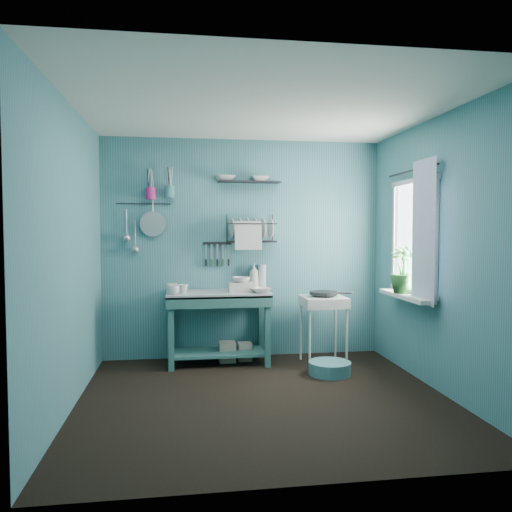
{
  "coord_description": "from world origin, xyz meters",
  "views": [
    {
      "loc": [
        -0.69,
        -4.22,
        1.47
      ],
      "look_at": [
        0.05,
        0.85,
        1.2
      ],
      "focal_mm": 35.0,
      "sensor_mm": 36.0,
      "label": 1
    }
  ],
  "objects": [
    {
      "name": "counter_bowl",
      "position": [
        0.14,
        1.06,
        0.82
      ],
      "size": [
        0.22,
        0.22,
        0.05
      ],
      "primitive_type": "imported",
      "color": "beige",
      "rests_on": "work_counter"
    },
    {
      "name": "knife_strip",
      "position": [
        -0.31,
        1.47,
        1.32
      ],
      "size": [
        0.32,
        0.06,
        0.03
      ],
      "primitive_type": "cube",
      "rotation": [
        0.0,
        0.0,
        -0.11
      ],
      "color": "black",
      "rests_on": "wall_back"
    },
    {
      "name": "frying_pan",
      "position": [
        0.82,
        1.03,
        0.78
      ],
      "size": [
        0.3,
        0.3,
        0.03
      ],
      "primitive_type": "cylinder",
      "color": "black",
      "rests_on": "hotplate_stand"
    },
    {
      "name": "wall_front",
      "position": [
        0.0,
        -1.5,
        1.25
      ],
      "size": [
        3.2,
        0.0,
        3.2
      ],
      "primitive_type": "plane",
      "rotation": [
        -1.57,
        0.0,
        0.0
      ],
      "color": "#396E76",
      "rests_on": "ground"
    },
    {
      "name": "colander",
      "position": [
        -1.02,
        1.45,
        1.53
      ],
      "size": [
        0.28,
        0.03,
        0.28
      ],
      "primitive_type": "cylinder",
      "rotation": [
        1.54,
        0.0,
        0.0
      ],
      "color": "#A6AAAE",
      "rests_on": "wall_back"
    },
    {
      "name": "utensil_cup_magenta",
      "position": [
        -1.04,
        1.42,
        1.87
      ],
      "size": [
        0.11,
        0.11,
        0.13
      ],
      "primitive_type": "cylinder",
      "color": "#A71E63",
      "rests_on": "wall_back"
    },
    {
      "name": "wash_tub",
      "position": [
        -0.06,
        1.19,
        0.84
      ],
      "size": [
        0.28,
        0.22,
        0.1
      ],
      "primitive_type": "cube",
      "color": "#BCB7AC",
      "rests_on": "work_counter"
    },
    {
      "name": "dish_rack",
      "position": [
        0.07,
        1.37,
        1.49
      ],
      "size": [
        0.57,
        0.29,
        0.32
      ],
      "primitive_type": "cube",
      "rotation": [
        0.0,
        0.0,
        -0.09
      ],
      "color": "black",
      "rests_on": "wall_back"
    },
    {
      "name": "shelf_bowl_right",
      "position": [
        0.17,
        1.4,
        2.05
      ],
      "size": [
        0.22,
        0.22,
        0.05
      ],
      "primitive_type": "imported",
      "rotation": [
        0.0,
        0.0,
        0.01
      ],
      "color": "beige",
      "rests_on": "upper_shelf"
    },
    {
      "name": "upper_shelf",
      "position": [
        0.06,
        1.4,
        2.01
      ],
      "size": [
        0.71,
        0.22,
        0.01
      ],
      "primitive_type": "cube",
      "rotation": [
        0.0,
        0.0,
        0.06
      ],
      "color": "black",
      "rests_on": "wall_back"
    },
    {
      "name": "floor_basin",
      "position": [
        0.77,
        0.62,
        0.07
      ],
      "size": [
        0.43,
        0.43,
        0.13
      ],
      "primitive_type": "cylinder",
      "color": "teal",
      "rests_on": "floor"
    },
    {
      "name": "soap_bottle",
      "position": [
        0.11,
        1.41,
        0.94
      ],
      "size": [
        0.11,
        0.12,
        0.3
      ],
      "primitive_type": "imported",
      "color": "#BCB7AC",
      "rests_on": "work_counter"
    },
    {
      "name": "curtain_rod",
      "position": [
        1.54,
        0.45,
        2.05
      ],
      "size": [
        0.02,
        1.05,
        0.02
      ],
      "primitive_type": "cylinder",
      "rotation": [
        1.57,
        0.0,
        0.0
      ],
      "color": "black",
      "rests_on": "wall_right"
    },
    {
      "name": "window_glass",
      "position": [
        1.59,
        0.45,
        1.4
      ],
      "size": [
        0.0,
        1.1,
        1.1
      ],
      "primitive_type": "plane",
      "rotation": [
        1.57,
        0.0,
        1.57
      ],
      "color": "white",
      "rests_on": "wall_right"
    },
    {
      "name": "work_counter",
      "position": [
        -0.31,
        1.21,
        0.4
      ],
      "size": [
        1.13,
        0.57,
        0.79
      ],
      "primitive_type": "cube",
      "rotation": [
        0.0,
        0.0,
        0.01
      ],
      "color": "#2D5F5B",
      "rests_on": "floor"
    },
    {
      "name": "mug_right",
      "position": [
        -0.81,
        1.21,
        0.84
      ],
      "size": [
        0.17,
        0.17,
        0.1
      ],
      "primitive_type": "imported",
      "rotation": [
        0.0,
        0.0,
        1.05
      ],
      "color": "beige",
      "rests_on": "work_counter"
    },
    {
      "name": "hotplate_stand",
      "position": [
        0.82,
        1.03,
        0.37
      ],
      "size": [
        0.55,
        0.55,
        0.74
      ],
      "primitive_type": "cube",
      "rotation": [
        0.0,
        0.0,
        -0.2
      ],
      "color": "silver",
      "rests_on": "floor"
    },
    {
      "name": "wall_right",
      "position": [
        1.6,
        0.0,
        1.25
      ],
      "size": [
        0.0,
        3.0,
        3.0
      ],
      "primitive_type": "plane",
      "rotation": [
        1.57,
        0.0,
        -1.57
      ],
      "color": "#396E76",
      "rests_on": "ground"
    },
    {
      "name": "ladle_inner",
      "position": [
        -1.22,
        1.46,
        1.42
      ],
      "size": [
        0.01,
        0.01,
        0.3
      ],
      "primitive_type": "cylinder",
      "color": "#A6AAAE",
      "rests_on": "wall_back"
    },
    {
      "name": "wall_left",
      "position": [
        -1.6,
        0.0,
        1.25
      ],
      "size": [
        0.0,
        3.0,
        3.0
      ],
      "primitive_type": "plane",
      "rotation": [
        1.57,
        0.0,
        1.57
      ],
      "color": "#396E76",
      "rests_on": "ground"
    },
    {
      "name": "windowsill",
      "position": [
        1.5,
        0.45,
        0.81
      ],
      "size": [
        0.16,
        0.95,
        0.04
      ],
      "primitive_type": "cube",
      "color": "silver",
      "rests_on": "wall_right"
    },
    {
      "name": "mug_mid",
      "position": [
        -0.69,
        1.15,
        0.84
      ],
      "size": [
        0.14,
        0.14,
        0.09
      ],
      "primitive_type": "imported",
      "rotation": [
        0.0,
        0.0,
        0.52
      ],
      "color": "beige",
      "rests_on": "work_counter"
    },
    {
      "name": "utensil_cup_teal",
      "position": [
        -0.84,
        1.42,
        1.89
      ],
      "size": [
        0.11,
        0.11,
        0.13
      ],
      "primitive_type": "cylinder",
      "color": "#387474",
      "rests_on": "wall_back"
    },
    {
      "name": "storage_tin_large",
      "position": [
        -0.21,
        1.26,
        0.11
      ],
      "size": [
        0.18,
        0.18,
        0.22
      ],
      "primitive_type": "cube",
      "color": "gray",
      "rests_on": "floor"
    },
    {
      "name": "tub_bowl",
      "position": [
        -0.06,
        1.19,
        0.92
      ],
      "size": [
        0.2,
        0.19,
        0.06
      ],
      "primitive_type": "imported",
      "color": "beige",
      "rests_on": "wash_tub"
    },
    {
      "name": "shelf_bowl_left",
      "position": [
        -0.22,
        1.4,
        2.07
      ],
      "size": [
        0.27,
        0.27,
        0.06
      ],
      "primitive_type": "imported",
      "rotation": [
        0.0,
        0.0,
        0.15
      ],
      "color": "beige",
      "rests_on": "upper_shelf"
    },
    {
      "name": "hook_rail",
      "position": [
        -1.12,
        1.47,
        1.76
      ],
      "size": [
        0.6,
        0.01,
        0.01
      ],
      "primitive_type": "cylinder",
      "rotation": [
        0.0,
        1.57,
        0.0
      ],
      "color": "black",
      "rests_on": "wall_back"
    },
    {
      "name": "potted_plant",
      "position": [
        1.51,
        0.53,
        1.07
      ],
      "size": [
        0.29,
        0.29,
        0.47
      ],
      "primitive_type": "imported",
      "rotation": [
        0.0,
        0.0,
        -0.1
      ],
      "color": "#245B26",
      "rests_on": "windowsill"
    },
    {
      "name": "floor",
      "position": [
        0.0,
        0.0,
        0.0
      ],
      "size": [
        3.2,
        3.2,
        0.0
      ],
      "primitive_type": "plane",
      "color": "black",
      "rests_on": "ground"
    },
    {
      "name": "water_bottle",
      "position": [
        0.21,
        1.43,
        0.93
      ],
      "size": [
        0.09,
        0.09,
        0.28
      ],
      "primitive_type": "cylinder",
      "color": "silver",
      "rests_on": "work_counter"
    },
    {
      "name": "storage_tin_small",
      "position": [
        -0.01,
        1.29,
        0.1
      ],
      "size": [
        0.15,
        0.15,
        0.2
      ],
      "primitive_type": "cube",
      "color": "gray",
      "rests_on": "floor"
    },
    {
      "name": "wall_back",
      "position": [
        0.0,
        1.5,
        1.25
      ],
      "size": [
        3.2,
        0.0,
        3.2
      ],
      "primitive_type": "plane",
      "rotation": [
        1.57,
        0.0,
        0.0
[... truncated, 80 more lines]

